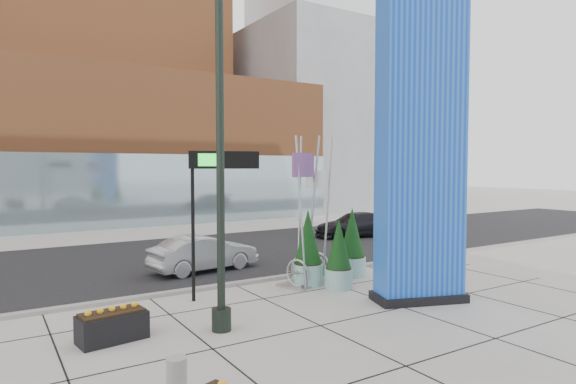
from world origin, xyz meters
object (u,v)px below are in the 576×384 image
public_art_sculpture (309,244)px  car_silver_mid (204,253)px  blue_pylon (420,156)px  overhead_street_sign (216,172)px  lamp_post (220,184)px  concrete_bollard (177,378)px

public_art_sculpture → car_silver_mid: size_ratio=1.22×
blue_pylon → overhead_street_sign: 6.27m
lamp_post → concrete_bollard: lamp_post is taller
overhead_street_sign → car_silver_mid: (1.13, 3.82, -3.24)m
blue_pylon → overhead_street_sign: bearing=163.4°
lamp_post → concrete_bollard: 4.84m
blue_pylon → lamp_post: size_ratio=1.03×
public_art_sculpture → concrete_bollard: 9.02m
lamp_post → overhead_street_sign: bearing=68.1°
lamp_post → car_silver_mid: 7.70m
car_silver_mid → lamp_post: bearing=153.3°
public_art_sculpture → car_silver_mid: 4.52m
lamp_post → concrete_bollard: size_ratio=12.47×
blue_pylon → car_silver_mid: blue_pylon is taller
public_art_sculpture → concrete_bollard: size_ratio=7.24×
blue_pylon → overhead_street_sign: size_ratio=2.00×
blue_pylon → car_silver_mid: size_ratio=2.16×
public_art_sculpture → overhead_street_sign: 4.39m
car_silver_mid → public_art_sculpture: bearing=-155.0°
car_silver_mid → concrete_bollard: bearing=147.2°
concrete_bollard → public_art_sculpture: bearing=40.1°
blue_pylon → public_art_sculpture: 5.07m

